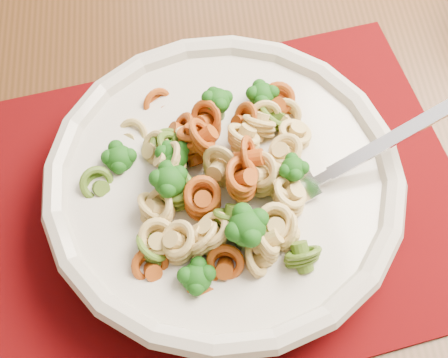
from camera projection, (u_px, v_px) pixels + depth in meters
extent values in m
cube|color=#452817|center=(400.00, 81.00, 1.53)|extent=(4.00, 4.00, 0.01)
cube|color=#4B2A15|center=(147.00, 139.00, 0.58)|extent=(1.43, 1.04, 0.04)
cube|color=#500403|center=(227.00, 201.00, 0.53)|extent=(0.40, 0.31, 0.00)
cylinder|color=beige|center=(224.00, 199.00, 0.52)|extent=(0.12, 0.12, 0.01)
cylinder|color=beige|center=(224.00, 188.00, 0.50)|extent=(0.27, 0.27, 0.03)
torus|color=beige|center=(224.00, 177.00, 0.49)|extent=(0.29, 0.29, 0.02)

